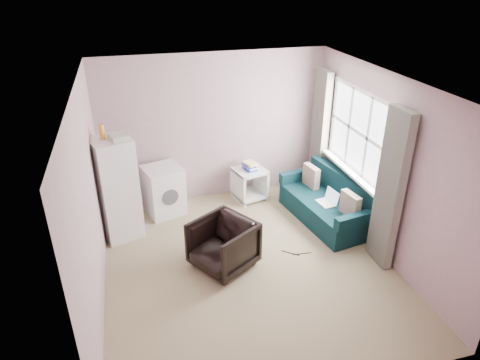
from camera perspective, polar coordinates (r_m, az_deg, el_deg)
The scene contains 8 objects.
room at distance 5.35m, azimuth 1.33°, elevation -0.38°, with size 3.84×4.24×2.54m.
armchair at distance 5.76m, azimuth -2.28°, elevation -8.35°, with size 0.74×0.69×0.76m, color black.
fridge at distance 6.47m, azimuth -16.13°, elevation -1.07°, with size 0.68×0.68×1.77m.
washing_machine at distance 7.08m, azimuth -10.16°, elevation -1.23°, with size 0.70×0.70×0.80m.
side_table at distance 7.43m, azimuth 1.28°, elevation -0.20°, with size 0.61×0.61×0.69m.
sofa at distance 6.98m, azimuth 11.69°, elevation -3.15°, with size 1.04×1.80×0.76m.
window_dressing at distance 6.64m, azimuth 14.42°, elevation 2.94°, with size 0.17×2.62×2.18m.
floor_cables at distance 6.25m, azimuth 7.53°, elevation -9.67°, with size 0.40×0.19×0.01m.
Camera 1 is at (-1.33, -4.56, 3.69)m, focal length 32.00 mm.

